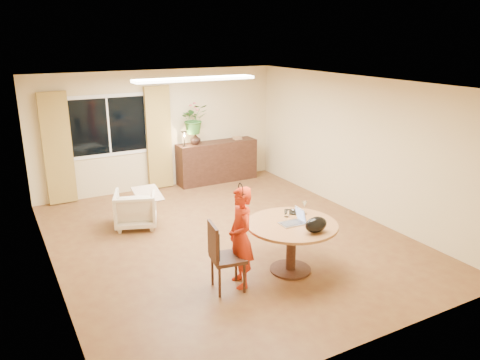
# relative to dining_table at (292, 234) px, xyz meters

# --- Properties ---
(floor) EXTENTS (6.50, 6.50, 0.00)m
(floor) POSITION_rel_dining_table_xyz_m (-0.30, 1.44, -0.59)
(floor) COLOR brown
(floor) RESTS_ON ground
(ceiling) EXTENTS (6.50, 6.50, 0.00)m
(ceiling) POSITION_rel_dining_table_xyz_m (-0.30, 1.44, 2.01)
(ceiling) COLOR white
(ceiling) RESTS_ON wall_back
(wall_back) EXTENTS (5.50, 0.00, 5.50)m
(wall_back) POSITION_rel_dining_table_xyz_m (-0.30, 4.69, 0.71)
(wall_back) COLOR beige
(wall_back) RESTS_ON floor
(wall_left) EXTENTS (0.00, 6.50, 6.50)m
(wall_left) POSITION_rel_dining_table_xyz_m (-3.05, 1.44, 0.71)
(wall_left) COLOR beige
(wall_left) RESTS_ON floor
(wall_right) EXTENTS (0.00, 6.50, 6.50)m
(wall_right) POSITION_rel_dining_table_xyz_m (2.45, 1.44, 0.71)
(wall_right) COLOR beige
(wall_right) RESTS_ON floor
(window) EXTENTS (1.70, 0.03, 1.30)m
(window) POSITION_rel_dining_table_xyz_m (-1.40, 4.67, 0.91)
(window) COLOR white
(window) RESTS_ON wall_back
(curtain_left) EXTENTS (0.55, 0.08, 2.25)m
(curtain_left) POSITION_rel_dining_table_xyz_m (-2.45, 4.59, 0.56)
(curtain_left) COLOR olive
(curtain_left) RESTS_ON wall_back
(curtain_right) EXTENTS (0.55, 0.08, 2.25)m
(curtain_right) POSITION_rel_dining_table_xyz_m (-0.35, 4.59, 0.56)
(curtain_right) COLOR olive
(curtain_right) RESTS_ON wall_back
(ceiling_panel) EXTENTS (2.20, 0.35, 0.05)m
(ceiling_panel) POSITION_rel_dining_table_xyz_m (-0.30, 2.64, 1.98)
(ceiling_panel) COLOR white
(ceiling_panel) RESTS_ON ceiling
(dining_table) EXTENTS (1.31, 1.31, 0.75)m
(dining_table) POSITION_rel_dining_table_xyz_m (0.00, 0.00, 0.00)
(dining_table) COLOR brown
(dining_table) RESTS_ON floor
(dining_chair) EXTENTS (0.53, 0.50, 0.97)m
(dining_chair) POSITION_rel_dining_table_xyz_m (-1.04, -0.02, -0.10)
(dining_chair) COLOR black
(dining_chair) RESTS_ON floor
(child) EXTENTS (0.56, 0.41, 1.41)m
(child) POSITION_rel_dining_table_xyz_m (-0.83, 0.01, 0.12)
(child) COLOR red
(child) RESTS_ON floor
(laptop) EXTENTS (0.35, 0.24, 0.23)m
(laptop) POSITION_rel_dining_table_xyz_m (-0.02, -0.02, 0.27)
(laptop) COLOR #B7B7BC
(laptop) RESTS_ON dining_table
(tumbler) EXTENTS (0.09, 0.09, 0.11)m
(tumbler) POSITION_rel_dining_table_xyz_m (0.08, 0.25, 0.21)
(tumbler) COLOR white
(tumbler) RESTS_ON dining_table
(wine_glass) EXTENTS (0.09, 0.09, 0.21)m
(wine_glass) POSITION_rel_dining_table_xyz_m (0.36, 0.20, 0.26)
(wine_glass) COLOR white
(wine_glass) RESTS_ON dining_table
(pot_lid) EXTENTS (0.24, 0.24, 0.04)m
(pot_lid) POSITION_rel_dining_table_xyz_m (0.26, 0.34, 0.18)
(pot_lid) COLOR white
(pot_lid) RESTS_ON dining_table
(handbag) EXTENTS (0.37, 0.28, 0.22)m
(handbag) POSITION_rel_dining_table_xyz_m (0.10, -0.42, 0.27)
(handbag) COLOR black
(handbag) RESTS_ON dining_table
(armchair) EXTENTS (0.91, 0.92, 0.66)m
(armchair) POSITION_rel_dining_table_xyz_m (-1.49, 2.72, -0.25)
(armchair) COLOR beige
(armchair) RESTS_ON floor
(throw) EXTENTS (0.45, 0.55, 0.03)m
(throw) POSITION_rel_dining_table_xyz_m (-1.28, 2.64, 0.09)
(throw) COLOR beige
(throw) RESTS_ON armchair
(sideboard) EXTENTS (1.89, 0.46, 0.95)m
(sideboard) POSITION_rel_dining_table_xyz_m (0.98, 4.45, -0.11)
(sideboard) COLOR black
(sideboard) RESTS_ON floor
(vase) EXTENTS (0.27, 0.27, 0.25)m
(vase) POSITION_rel_dining_table_xyz_m (0.45, 4.45, 0.48)
(vase) COLOR black
(vase) RESTS_ON sideboard
(bouquet) EXTENTS (0.64, 0.57, 0.66)m
(bouquet) POSITION_rel_dining_table_xyz_m (0.43, 4.45, 0.94)
(bouquet) COLOR #256325
(bouquet) RESTS_ON vase
(book_stack) EXTENTS (0.21, 0.17, 0.08)m
(book_stack) POSITION_rel_dining_table_xyz_m (1.53, 4.45, 0.40)
(book_stack) COLOR #946F4B
(book_stack) RESTS_ON sideboard
(desk_lamp) EXTENTS (0.17, 0.17, 0.35)m
(desk_lamp) POSITION_rel_dining_table_xyz_m (0.17, 4.40, 0.53)
(desk_lamp) COLOR black
(desk_lamp) RESTS_ON sideboard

